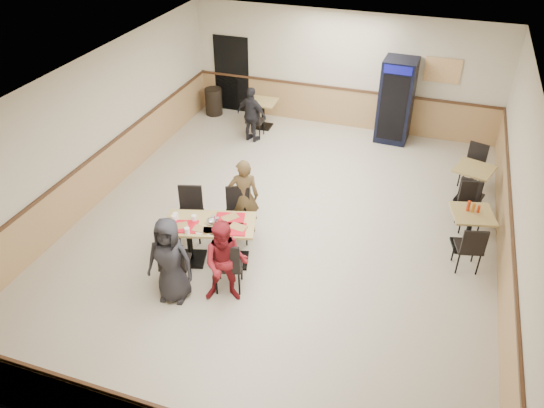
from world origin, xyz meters
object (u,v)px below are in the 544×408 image
(diner_woman_right, at_px, (226,263))
(side_table_near, at_px, (470,225))
(main_table, at_px, (211,236))
(diner_man_opposite, at_px, (244,197))
(pepsi_cooler, at_px, (396,101))
(lone_diner, at_px, (252,115))
(side_table_far, at_px, (472,179))
(diner_woman_left, at_px, (170,260))
(back_table, at_px, (263,110))
(trash_bin, at_px, (214,102))

(diner_woman_right, bearing_deg, side_table_near, 19.25)
(main_table, xyz_separation_m, diner_woman_right, (0.63, -0.80, 0.20))
(main_table, xyz_separation_m, side_table_near, (4.31, 1.88, -0.04))
(diner_man_opposite, xyz_separation_m, pepsi_cooler, (2.13, 4.88, 0.27))
(pepsi_cooler, bearing_deg, lone_diner, -157.45)
(diner_man_opposite, relative_size, side_table_far, 1.73)
(diner_woman_right, xyz_separation_m, diner_man_opposite, (-0.41, 1.85, 0.02))
(main_table, distance_m, lone_diner, 4.80)
(diner_woman_left, relative_size, diner_man_opposite, 0.99)
(diner_woman_right, height_order, side_table_near, diner_woman_right)
(diner_woman_right, height_order, back_table, diner_woman_right)
(diner_woman_right, bearing_deg, trash_bin, 98.77)
(lone_diner, distance_m, trash_bin, 2.01)
(trash_bin, bearing_deg, pepsi_cooler, 0.50)
(diner_woman_left, bearing_deg, pepsi_cooler, 62.10)
(side_table_far, bearing_deg, diner_woman_right, -129.98)
(diner_man_opposite, xyz_separation_m, lone_diner, (-1.22, 3.65, -0.07))
(side_table_near, distance_m, trash_bin, 7.97)
(main_table, bearing_deg, trash_bin, 97.85)
(pepsi_cooler, bearing_deg, diner_woman_left, -107.90)
(side_table_far, height_order, pepsi_cooler, pepsi_cooler)
(trash_bin, bearing_deg, diner_man_opposite, -59.91)
(lone_diner, distance_m, back_table, 0.86)
(diner_woman_left, distance_m, back_table, 6.63)
(main_table, relative_size, lone_diner, 1.21)
(diner_woman_right, relative_size, pepsi_cooler, 0.73)
(diner_man_opposite, relative_size, lone_diner, 1.10)
(main_table, bearing_deg, side_table_far, 23.92)
(side_table_far, bearing_deg, trash_bin, 161.53)
(main_table, distance_m, pepsi_cooler, 6.40)
(main_table, height_order, diner_man_opposite, diner_man_opposite)
(diner_woman_right, relative_size, trash_bin, 2.05)
(diner_woman_right, height_order, diner_man_opposite, diner_man_opposite)
(diner_woman_left, xyz_separation_m, diner_woman_right, (0.86, 0.24, -0.01))
(lone_diner, distance_m, side_table_far, 5.42)
(diner_man_opposite, xyz_separation_m, side_table_near, (4.09, 0.84, -0.27))
(diner_woman_right, bearing_deg, diner_woman_left, 178.93)
(lone_diner, xyz_separation_m, pepsi_cooler, (3.35, 1.23, 0.34))
(back_table, bearing_deg, side_table_far, -20.20)
(main_table, relative_size, back_table, 2.32)
(diner_man_opposite, xyz_separation_m, back_table, (-1.22, 4.49, -0.29))
(main_table, bearing_deg, diner_man_opposite, 62.10)
(trash_bin, bearing_deg, side_table_near, -30.12)
(back_table, bearing_deg, diner_woman_left, -83.34)
(lone_diner, bearing_deg, side_table_near, 165.05)
(diner_man_opposite, relative_size, trash_bin, 2.11)
(diner_woman_left, bearing_deg, side_table_near, 25.26)
(diner_woman_right, xyz_separation_m, side_table_near, (3.68, 2.69, -0.24))
(diner_woman_left, bearing_deg, diner_man_opposite, 70.33)
(diner_woman_left, bearing_deg, diner_woman_right, 8.23)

